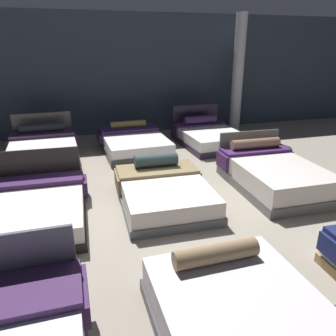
{
  "coord_description": "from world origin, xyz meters",
  "views": [
    {
      "loc": [
        -1.34,
        -4.89,
        2.57
      ],
      "look_at": [
        0.15,
        0.23,
        0.55
      ],
      "focal_mm": 34.45,
      "sensor_mm": 36.0,
      "label": 1
    }
  ],
  "objects_px": {
    "bed_4": "(164,191)",
    "bed_6": "(44,149)",
    "bed_8": "(209,136)",
    "support_pillar": "(238,74)",
    "bed_5": "(273,174)",
    "bed_1": "(249,331)",
    "bed_3": "(32,209)",
    "bed_7": "(134,143)"
  },
  "relations": [
    {
      "from": "bed_4",
      "to": "bed_8",
      "type": "distance_m",
      "value": 3.77
    },
    {
      "from": "bed_3",
      "to": "bed_8",
      "type": "height_order",
      "value": "bed_8"
    },
    {
      "from": "bed_4",
      "to": "bed_6",
      "type": "relative_size",
      "value": 0.89
    },
    {
      "from": "bed_7",
      "to": "bed_8",
      "type": "bearing_deg",
      "value": -1.64
    },
    {
      "from": "bed_6",
      "to": "bed_8",
      "type": "relative_size",
      "value": 1.04
    },
    {
      "from": "bed_7",
      "to": "support_pillar",
      "type": "height_order",
      "value": "support_pillar"
    },
    {
      "from": "bed_5",
      "to": "bed_8",
      "type": "height_order",
      "value": "bed_8"
    },
    {
      "from": "bed_4",
      "to": "bed_6",
      "type": "height_order",
      "value": "bed_6"
    },
    {
      "from": "bed_4",
      "to": "bed_3",
      "type": "bearing_deg",
      "value": -177.53
    },
    {
      "from": "bed_5",
      "to": "bed_6",
      "type": "bearing_deg",
      "value": 147.05
    },
    {
      "from": "bed_3",
      "to": "bed_1",
      "type": "bearing_deg",
      "value": -53.85
    },
    {
      "from": "bed_8",
      "to": "support_pillar",
      "type": "bearing_deg",
      "value": 39.27
    },
    {
      "from": "bed_3",
      "to": "bed_8",
      "type": "bearing_deg",
      "value": 37.71
    },
    {
      "from": "bed_3",
      "to": "bed_5",
      "type": "xyz_separation_m",
      "value": [
        4.32,
        0.1,
        0.07
      ]
    },
    {
      "from": "bed_3",
      "to": "bed_8",
      "type": "xyz_separation_m",
      "value": [
        4.28,
        3.12,
        0.03
      ]
    },
    {
      "from": "bed_5",
      "to": "support_pillar",
      "type": "relative_size",
      "value": 0.63
    },
    {
      "from": "bed_6",
      "to": "support_pillar",
      "type": "xyz_separation_m",
      "value": [
        5.75,
        1.39,
        1.48
      ]
    },
    {
      "from": "bed_3",
      "to": "support_pillar",
      "type": "distance_m",
      "value": 7.41
    },
    {
      "from": "bed_4",
      "to": "bed_7",
      "type": "height_order",
      "value": "bed_4"
    },
    {
      "from": "bed_3",
      "to": "bed_6",
      "type": "relative_size",
      "value": 0.9
    },
    {
      "from": "bed_4",
      "to": "bed_5",
      "type": "distance_m",
      "value": 2.19
    },
    {
      "from": "support_pillar",
      "to": "bed_1",
      "type": "bearing_deg",
      "value": -116.23
    },
    {
      "from": "bed_1",
      "to": "bed_5",
      "type": "distance_m",
      "value": 3.84
    },
    {
      "from": "bed_1",
      "to": "bed_3",
      "type": "relative_size",
      "value": 1.06
    },
    {
      "from": "bed_7",
      "to": "bed_8",
      "type": "distance_m",
      "value": 2.1
    },
    {
      "from": "bed_3",
      "to": "bed_6",
      "type": "xyz_separation_m",
      "value": [
        -0.02,
        3.04,
        0.06
      ]
    },
    {
      "from": "bed_1",
      "to": "bed_5",
      "type": "xyz_separation_m",
      "value": [
        2.25,
        3.11,
        0.05
      ]
    },
    {
      "from": "bed_1",
      "to": "bed_6",
      "type": "relative_size",
      "value": 0.95
    },
    {
      "from": "support_pillar",
      "to": "bed_4",
      "type": "bearing_deg",
      "value": -129.26
    },
    {
      "from": "bed_5",
      "to": "bed_3",
      "type": "bearing_deg",
      "value": -177.45
    },
    {
      "from": "bed_6",
      "to": "bed_1",
      "type": "bearing_deg",
      "value": -73.78
    },
    {
      "from": "bed_5",
      "to": "bed_4",
      "type": "bearing_deg",
      "value": -176.82
    },
    {
      "from": "bed_1",
      "to": "bed_6",
      "type": "distance_m",
      "value": 6.4
    },
    {
      "from": "bed_1",
      "to": "bed_6",
      "type": "xyz_separation_m",
      "value": [
        -2.08,
        6.05,
        0.04
      ]
    },
    {
      "from": "bed_5",
      "to": "support_pillar",
      "type": "xyz_separation_m",
      "value": [
        1.41,
        4.33,
        1.48
      ]
    },
    {
      "from": "bed_4",
      "to": "support_pillar",
      "type": "distance_m",
      "value": 5.89
    },
    {
      "from": "bed_7",
      "to": "bed_8",
      "type": "relative_size",
      "value": 1.01
    },
    {
      "from": "bed_1",
      "to": "support_pillar",
      "type": "bearing_deg",
      "value": 62.8
    },
    {
      "from": "bed_4",
      "to": "bed_5",
      "type": "relative_size",
      "value": 0.91
    },
    {
      "from": "bed_6",
      "to": "bed_7",
      "type": "relative_size",
      "value": 1.04
    },
    {
      "from": "bed_6",
      "to": "bed_8",
      "type": "distance_m",
      "value": 4.29
    },
    {
      "from": "bed_3",
      "to": "bed_5",
      "type": "height_order",
      "value": "bed_3"
    }
  ]
}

